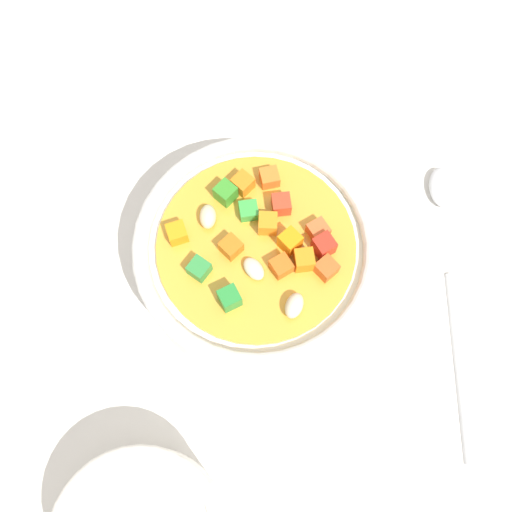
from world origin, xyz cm
name	(u,v)px	position (x,y,z in cm)	size (l,w,h in cm)	color
ground_plane	(256,272)	(0.00, 0.00, -1.00)	(140.00, 140.00, 2.00)	silver
soup_bowl_main	(256,255)	(-0.01, 0.00, 3.16)	(18.03, 18.03, 6.89)	white
spoon	(450,266)	(-15.28, 3.22, 0.46)	(6.67, 23.57, 1.09)	silver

